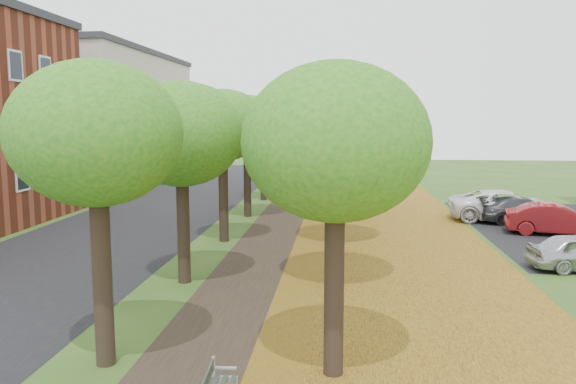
# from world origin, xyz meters

# --- Properties ---
(ground) EXTENTS (120.00, 120.00, 0.00)m
(ground) POSITION_xyz_m (0.00, 0.00, 0.00)
(ground) COLOR #2D4C19
(ground) RESTS_ON ground
(street_asphalt) EXTENTS (8.00, 70.00, 0.01)m
(street_asphalt) POSITION_xyz_m (-7.50, 15.00, 0.00)
(street_asphalt) COLOR black
(street_asphalt) RESTS_ON ground
(footpath) EXTENTS (3.20, 70.00, 0.01)m
(footpath) POSITION_xyz_m (0.00, 15.00, 0.00)
(footpath) COLOR black
(footpath) RESTS_ON ground
(leaf_verge) EXTENTS (7.50, 70.00, 0.01)m
(leaf_verge) POSITION_xyz_m (5.00, 15.00, 0.01)
(leaf_verge) COLOR olive
(leaf_verge) RESTS_ON ground
(parking_lot) EXTENTS (9.00, 16.00, 0.01)m
(parking_lot) POSITION_xyz_m (13.50, 16.00, 0.00)
(parking_lot) COLOR black
(parking_lot) RESTS_ON ground
(tree_row_west) EXTENTS (3.80, 33.80, 6.42)m
(tree_row_west) POSITION_xyz_m (-2.20, 15.00, 4.76)
(tree_row_west) COLOR black
(tree_row_west) RESTS_ON ground
(tree_row_east) EXTENTS (3.80, 33.80, 6.42)m
(tree_row_east) POSITION_xyz_m (2.60, 15.00, 4.76)
(tree_row_east) COLOR black
(tree_row_east) RESTS_ON ground
(building_cream) EXTENTS (10.30, 20.30, 10.40)m
(building_cream) POSITION_xyz_m (-17.00, 33.00, 5.21)
(building_cream) COLOR beige
(building_cream) RESTS_ON ground
(car_red) EXTENTS (4.45, 2.27, 1.40)m
(car_red) POSITION_xyz_m (12.22, 14.68, 0.70)
(car_red) COLOR maroon
(car_red) RESTS_ON ground
(car_grey) EXTENTS (4.55, 2.08, 1.29)m
(car_grey) POSITION_xyz_m (11.67, 17.41, 0.65)
(car_grey) COLOR #37373C
(car_grey) RESTS_ON ground
(car_white) EXTENTS (5.70, 2.89, 1.54)m
(car_white) POSITION_xyz_m (11.00, 17.97, 0.77)
(car_white) COLOR white
(car_white) RESTS_ON ground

